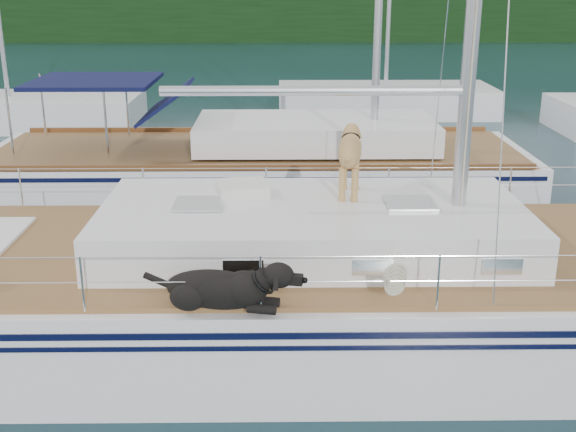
{
  "coord_description": "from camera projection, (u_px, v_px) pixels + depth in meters",
  "views": [
    {
      "loc": [
        0.39,
        -8.45,
        4.48
      ],
      "look_at": [
        0.5,
        0.2,
        1.6
      ],
      "focal_mm": 45.0,
      "sensor_mm": 36.0,
      "label": 1
    }
  ],
  "objects": [
    {
      "name": "shore_bank",
      "position": [
        273.0,
        31.0,
        53.06
      ],
      "size": [
        92.0,
        1.0,
        1.2
      ],
      "primitive_type": "cube",
      "color": "#595147",
      "rests_on": "ground"
    },
    {
      "name": "main_sailboat",
      "position": [
        257.0,
        290.0,
        9.21
      ],
      "size": [
        12.0,
        3.94,
        14.01
      ],
      "color": "white",
      "rests_on": "ground"
    },
    {
      "name": "neighbor_sailboat",
      "position": [
        262.0,
        172.0,
        14.94
      ],
      "size": [
        11.0,
        3.5,
        13.3
      ],
      "color": "white",
      "rests_on": "ground"
    },
    {
      "name": "bg_boat_center",
      "position": [
        385.0,
        101.0,
        24.51
      ],
      "size": [
        7.2,
        3.0,
        11.65
      ],
      "color": "white",
      "rests_on": "ground"
    },
    {
      "name": "bg_boat_west",
      "position": [
        10.0,
        112.0,
        22.47
      ],
      "size": [
        8.0,
        3.0,
        11.65
      ],
      "color": "white",
      "rests_on": "ground"
    },
    {
      "name": "ground",
      "position": [
        250.0,
        337.0,
        9.43
      ],
      "size": [
        120.0,
        120.0,
        0.0
      ],
      "primitive_type": "plane",
      "color": "black",
      "rests_on": "ground"
    }
  ]
}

